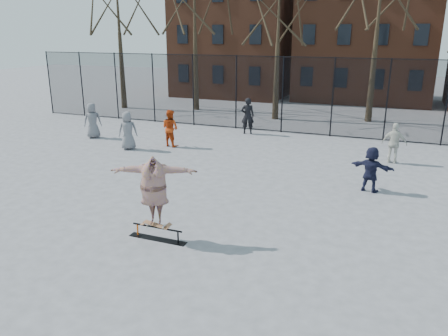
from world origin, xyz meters
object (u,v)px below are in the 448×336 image
at_px(skate_rail, 158,234).
at_px(bystander_grey, 128,131).
at_px(skateboard, 156,225).
at_px(bystander_black, 248,116).
at_px(bystander_white, 394,143).
at_px(bystander_navy, 371,169).
at_px(skater, 154,191).
at_px(bystander_red, 170,128).
at_px(bystander_extra, 93,121).

xyz_separation_m(skate_rail, bystander_grey, (-5.89, 7.54, 0.73)).
distance_m(skateboard, bystander_grey, 9.56).
relative_size(bystander_black, bystander_white, 1.14).
relative_size(bystander_white, bystander_navy, 1.07).
xyz_separation_m(bystander_grey, bystander_white, (11.35, 2.14, -0.04)).
bearing_deg(skateboard, skater, 0.00).
bearing_deg(bystander_red, bystander_white, -162.32).
distance_m(skateboard, bystander_extra, 12.48).
height_order(skate_rail, bystander_white, bystander_white).
bearing_deg(bystander_navy, bystander_black, -31.96).
relative_size(skate_rail, bystander_white, 0.97).
distance_m(bystander_black, bystander_extra, 7.95).
bearing_deg(skateboard, skate_rail, 0.00).
bearing_deg(bystander_extra, bystander_black, 169.89).
distance_m(bystander_black, bystander_navy, 9.54).
height_order(skater, bystander_navy, skater).
bearing_deg(skate_rail, bystander_grey, 127.97).
distance_m(skate_rail, bystander_red, 9.83).
bearing_deg(skater, bystander_extra, 115.10).
xyz_separation_m(bystander_navy, bystander_extra, (-13.67, 3.00, 0.11)).
xyz_separation_m(skateboard, bystander_red, (-4.33, 8.77, 0.46)).
xyz_separation_m(bystander_grey, bystander_black, (4.03, 5.09, 0.08)).
distance_m(skateboard, skater, 0.94).
relative_size(skater, bystander_red, 1.27).
bearing_deg(bystander_white, skate_rail, 66.01).
relative_size(bystander_grey, bystander_navy, 1.12).
height_order(skate_rail, bystander_black, bystander_black).
bearing_deg(skateboard, bystander_white, 60.42).
distance_m(skate_rail, bystander_grey, 9.59).
distance_m(skate_rail, skater, 1.20).
bearing_deg(bystander_black, bystander_navy, 116.32).
bearing_deg(bystander_navy, skate_rail, 63.91).
distance_m(bystander_red, bystander_navy, 9.66).
bearing_deg(skate_rail, skateboard, 180.00).
xyz_separation_m(bystander_black, bystander_navy, (6.68, -6.81, -0.17)).
xyz_separation_m(skater, bystander_red, (-4.33, 8.77, -0.47)).
distance_m(bystander_grey, bystander_red, 1.96).
height_order(skateboard, bystander_red, bystander_red).
xyz_separation_m(skateboard, bystander_black, (-1.82, 12.63, 0.55)).
height_order(skateboard, bystander_extra, bystander_extra).
bearing_deg(bystander_navy, bystander_white, -85.78).
relative_size(skate_rail, bystander_extra, 0.91).
bearing_deg(skate_rail, bystander_extra, 135.04).
xyz_separation_m(skate_rail, skater, (-0.03, 0.00, 1.20)).
bearing_deg(skate_rail, bystander_black, 98.35).
distance_m(skater, bystander_extra, 12.48).
bearing_deg(bystander_grey, skateboard, 94.05).
bearing_deg(bystander_black, bystander_red, 38.79).
bearing_deg(bystander_red, bystander_black, -110.62).
relative_size(skateboard, bystander_extra, 0.43).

